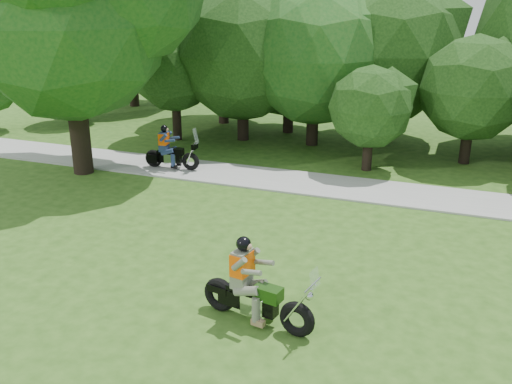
# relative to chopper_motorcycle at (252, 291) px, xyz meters

# --- Properties ---
(ground) EXTENTS (100.00, 100.00, 0.00)m
(ground) POSITION_rel_chopper_motorcycle_xyz_m (1.69, 0.22, -0.65)
(ground) COLOR #294F16
(ground) RESTS_ON ground
(walkway) EXTENTS (60.00, 2.20, 0.06)m
(walkway) POSITION_rel_chopper_motorcycle_xyz_m (1.69, 8.22, -0.62)
(walkway) COLOR gray
(walkway) RESTS_ON ground
(tree_line) EXTENTS (39.89, 11.65, 7.67)m
(tree_line) POSITION_rel_chopper_motorcycle_xyz_m (3.65, 14.48, 2.90)
(tree_line) COLOR black
(tree_line) RESTS_ON ground
(chopper_motorcycle) EXTENTS (2.44, 0.87, 1.75)m
(chopper_motorcycle) POSITION_rel_chopper_motorcycle_xyz_m (0.00, 0.00, 0.00)
(chopper_motorcycle) COLOR black
(chopper_motorcycle) RESTS_ON ground
(touring_motorcycle) EXTENTS (2.04, 0.69, 1.56)m
(touring_motorcycle) POSITION_rel_chopper_motorcycle_xyz_m (-6.16, 8.02, -0.02)
(touring_motorcycle) COLOR black
(touring_motorcycle) RESTS_ON walkway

